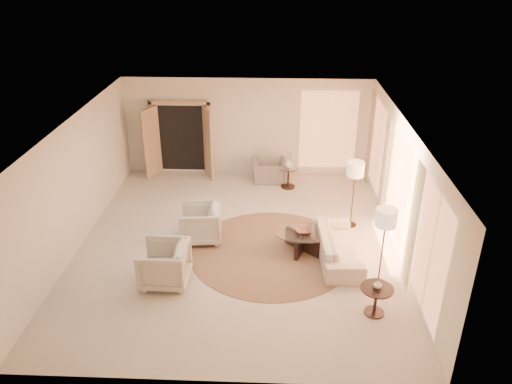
{
  "coord_description": "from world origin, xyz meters",
  "views": [
    {
      "loc": [
        0.82,
        -9.57,
        5.98
      ],
      "look_at": [
        0.4,
        0.4,
        1.1
      ],
      "focal_mm": 35.0,
      "sensor_mm": 36.0,
      "label": 1
    }
  ],
  "objects_px": {
    "accent_chair": "(269,168)",
    "coffee_table": "(303,239)",
    "armchair_left": "(201,222)",
    "sofa": "(338,246)",
    "floor_lamp_far": "(386,221)",
    "bowl": "(303,231)",
    "end_table": "(376,296)",
    "side_vase": "(289,163)",
    "floor_lamp_near": "(355,172)",
    "side_table": "(288,175)",
    "end_vase": "(378,284)",
    "armchair_right": "(164,263)"
  },
  "relations": [
    {
      "from": "armchair_right",
      "to": "accent_chair",
      "type": "relative_size",
      "value": 1.0
    },
    {
      "from": "accent_chair",
      "to": "floor_lamp_near",
      "type": "distance_m",
      "value": 3.32
    },
    {
      "from": "coffee_table",
      "to": "floor_lamp_near",
      "type": "distance_m",
      "value": 2.01
    },
    {
      "from": "floor_lamp_far",
      "to": "coffee_table",
      "type": "bearing_deg",
      "value": 141.75
    },
    {
      "from": "side_table",
      "to": "floor_lamp_near",
      "type": "height_order",
      "value": "floor_lamp_near"
    },
    {
      "from": "side_table",
      "to": "side_vase",
      "type": "height_order",
      "value": "side_vase"
    },
    {
      "from": "sofa",
      "to": "accent_chair",
      "type": "height_order",
      "value": "accent_chair"
    },
    {
      "from": "accent_chair",
      "to": "coffee_table",
      "type": "relative_size",
      "value": 0.62
    },
    {
      "from": "end_table",
      "to": "side_vase",
      "type": "xyz_separation_m",
      "value": [
        -1.49,
        5.29,
        0.33
      ]
    },
    {
      "from": "armchair_left",
      "to": "side_table",
      "type": "xyz_separation_m",
      "value": [
        2.02,
        2.86,
        -0.1
      ]
    },
    {
      "from": "accent_chair",
      "to": "side_table",
      "type": "relative_size",
      "value": 1.57
    },
    {
      "from": "end_table",
      "to": "bowl",
      "type": "height_order",
      "value": "end_table"
    },
    {
      "from": "armchair_left",
      "to": "sofa",
      "type": "bearing_deg",
      "value": 72.31
    },
    {
      "from": "floor_lamp_far",
      "to": "bowl",
      "type": "xyz_separation_m",
      "value": [
        -1.45,
        1.14,
        -0.92
      ]
    },
    {
      "from": "armchair_left",
      "to": "bowl",
      "type": "distance_m",
      "value": 2.32
    },
    {
      "from": "bowl",
      "to": "end_table",
      "type": "bearing_deg",
      "value": -59.19
    },
    {
      "from": "side_table",
      "to": "bowl",
      "type": "bearing_deg",
      "value": -85.26
    },
    {
      "from": "coffee_table",
      "to": "end_table",
      "type": "distance_m",
      "value": 2.39
    },
    {
      "from": "sofa",
      "to": "floor_lamp_near",
      "type": "relative_size",
      "value": 1.26
    },
    {
      "from": "sofa",
      "to": "armchair_right",
      "type": "xyz_separation_m",
      "value": [
        -3.51,
        -1.02,
        0.17
      ]
    },
    {
      "from": "armchair_left",
      "to": "end_vase",
      "type": "xyz_separation_m",
      "value": [
        3.51,
        -2.43,
        0.18
      ]
    },
    {
      "from": "armchair_right",
      "to": "floor_lamp_far",
      "type": "height_order",
      "value": "floor_lamp_far"
    },
    {
      "from": "sofa",
      "to": "coffee_table",
      "type": "xyz_separation_m",
      "value": [
        -0.74,
        0.27,
        -0.01
      ]
    },
    {
      "from": "floor_lamp_near",
      "to": "armchair_left",
      "type": "bearing_deg",
      "value": -167.15
    },
    {
      "from": "sofa",
      "to": "bowl",
      "type": "distance_m",
      "value": 0.81
    },
    {
      "from": "sofa",
      "to": "end_table",
      "type": "height_order",
      "value": "sofa"
    },
    {
      "from": "end_vase",
      "to": "side_table",
      "type": "bearing_deg",
      "value": 105.73
    },
    {
      "from": "bowl",
      "to": "end_vase",
      "type": "bearing_deg",
      "value": -59.19
    },
    {
      "from": "coffee_table",
      "to": "bowl",
      "type": "height_order",
      "value": "bowl"
    },
    {
      "from": "armchair_left",
      "to": "armchair_right",
      "type": "height_order",
      "value": "armchair_right"
    },
    {
      "from": "coffee_table",
      "to": "bowl",
      "type": "xyz_separation_m",
      "value": [
        0.0,
        0.0,
        0.21
      ]
    },
    {
      "from": "side_table",
      "to": "end_vase",
      "type": "xyz_separation_m",
      "value": [
        1.49,
        -5.29,
        0.27
      ]
    },
    {
      "from": "coffee_table",
      "to": "side_table",
      "type": "distance_m",
      "value": 3.25
    },
    {
      "from": "coffee_table",
      "to": "side_vase",
      "type": "xyz_separation_m",
      "value": [
        -0.27,
        3.24,
        0.43
      ]
    },
    {
      "from": "armchair_right",
      "to": "end_table",
      "type": "height_order",
      "value": "armchair_right"
    },
    {
      "from": "armchair_right",
      "to": "end_vase",
      "type": "relative_size",
      "value": 5.83
    },
    {
      "from": "armchair_left",
      "to": "coffee_table",
      "type": "distance_m",
      "value": 2.33
    },
    {
      "from": "side_table",
      "to": "bowl",
      "type": "distance_m",
      "value": 3.25
    },
    {
      "from": "floor_lamp_near",
      "to": "bowl",
      "type": "height_order",
      "value": "floor_lamp_near"
    },
    {
      "from": "end_table",
      "to": "side_vase",
      "type": "distance_m",
      "value": 5.5
    },
    {
      "from": "armchair_left",
      "to": "side_table",
      "type": "distance_m",
      "value": 3.51
    },
    {
      "from": "accent_chair",
      "to": "floor_lamp_far",
      "type": "xyz_separation_m",
      "value": [
        2.25,
        -4.78,
        1.01
      ]
    },
    {
      "from": "armchair_left",
      "to": "bowl",
      "type": "bearing_deg",
      "value": 74.97
    },
    {
      "from": "accent_chair",
      "to": "coffee_table",
      "type": "xyz_separation_m",
      "value": [
        0.8,
        -3.63,
        -0.12
      ]
    },
    {
      "from": "end_table",
      "to": "floor_lamp_near",
      "type": "xyz_separation_m",
      "value": [
        -0.02,
        3.22,
        1.01
      ]
    },
    {
      "from": "armchair_left",
      "to": "coffee_table",
      "type": "height_order",
      "value": "armchair_left"
    },
    {
      "from": "end_table",
      "to": "armchair_right",
      "type": "bearing_deg",
      "value": 169.16
    },
    {
      "from": "armchair_right",
      "to": "accent_chair",
      "type": "distance_m",
      "value": 5.3
    },
    {
      "from": "side_table",
      "to": "end_table",
      "type": "bearing_deg",
      "value": -74.27
    },
    {
      "from": "end_table",
      "to": "floor_lamp_near",
      "type": "distance_m",
      "value": 3.38
    }
  ]
}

